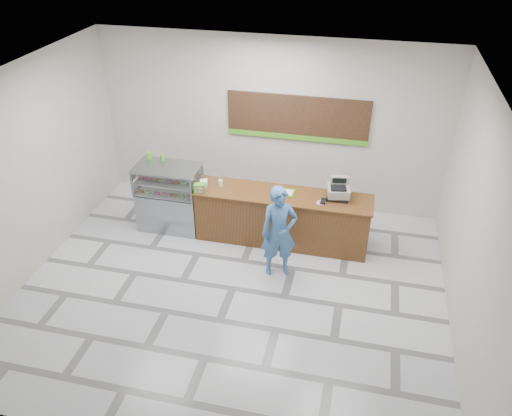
% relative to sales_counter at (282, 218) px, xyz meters
% --- Properties ---
extents(floor, '(7.00, 7.00, 0.00)m').
position_rel_sales_counter_xyz_m(floor, '(-0.55, -1.55, -0.52)').
color(floor, silver).
rests_on(floor, ground).
extents(back_wall, '(7.00, 0.00, 7.00)m').
position_rel_sales_counter_xyz_m(back_wall, '(-0.55, 1.45, 1.23)').
color(back_wall, beige).
rests_on(back_wall, floor).
extents(ceiling, '(7.00, 7.00, 0.00)m').
position_rel_sales_counter_xyz_m(ceiling, '(-0.55, -1.55, 2.98)').
color(ceiling, silver).
rests_on(ceiling, back_wall).
extents(sales_counter, '(3.26, 0.76, 1.03)m').
position_rel_sales_counter_xyz_m(sales_counter, '(0.00, 0.00, 0.00)').
color(sales_counter, brown).
rests_on(sales_counter, floor).
extents(display_case, '(1.22, 0.72, 1.33)m').
position_rel_sales_counter_xyz_m(display_case, '(-2.22, -0.00, 0.16)').
color(display_case, gray).
rests_on(display_case, floor).
extents(menu_board, '(2.80, 0.06, 0.90)m').
position_rel_sales_counter_xyz_m(menu_board, '(-0.00, 1.41, 1.42)').
color(menu_board, black).
rests_on(menu_board, back_wall).
extents(cash_register, '(0.45, 0.46, 0.37)m').
position_rel_sales_counter_xyz_m(cash_register, '(0.98, 0.14, 0.65)').
color(cash_register, black).
rests_on(cash_register, sales_counter).
extents(card_terminal, '(0.10, 0.18, 0.04)m').
position_rel_sales_counter_xyz_m(card_terminal, '(0.74, -0.11, 0.54)').
color(card_terminal, black).
rests_on(card_terminal, sales_counter).
extents(serving_tray, '(0.40, 0.29, 0.02)m').
position_rel_sales_counter_xyz_m(serving_tray, '(0.00, 0.06, 0.52)').
color(serving_tray, '#56B10C').
rests_on(serving_tray, sales_counter).
extents(napkin_box, '(0.16, 0.16, 0.11)m').
position_rel_sales_counter_xyz_m(napkin_box, '(-1.50, -0.02, 0.57)').
color(napkin_box, white).
rests_on(napkin_box, sales_counter).
extents(straw_cup, '(0.08, 0.08, 0.13)m').
position_rel_sales_counter_xyz_m(straw_cup, '(-1.19, 0.04, 0.58)').
color(straw_cup, silver).
rests_on(straw_cup, sales_counter).
extents(promo_box, '(0.22, 0.18, 0.17)m').
position_rel_sales_counter_xyz_m(promo_box, '(-1.50, -0.27, 0.60)').
color(promo_box, '#4BA824').
rests_on(promo_box, sales_counter).
extents(donut_decal, '(0.17, 0.17, 0.00)m').
position_rel_sales_counter_xyz_m(donut_decal, '(0.71, -0.13, 0.52)').
color(donut_decal, pink).
rests_on(donut_decal, sales_counter).
extents(green_cup_left, '(0.10, 0.10, 0.15)m').
position_rel_sales_counter_xyz_m(green_cup_left, '(-2.67, 0.25, 0.89)').
color(green_cup_left, '#4BA824').
rests_on(green_cup_left, display_case).
extents(green_cup_right, '(0.08, 0.08, 0.13)m').
position_rel_sales_counter_xyz_m(green_cup_right, '(-2.40, 0.25, 0.88)').
color(green_cup_right, '#4BA824').
rests_on(green_cup_right, display_case).
extents(customer, '(0.71, 0.59, 1.68)m').
position_rel_sales_counter_xyz_m(customer, '(0.11, -0.92, 0.32)').
color(customer, teal).
rests_on(customer, floor).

